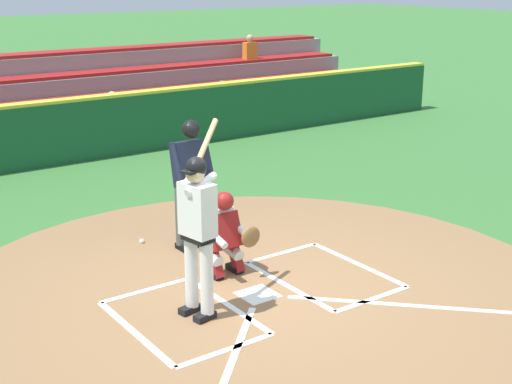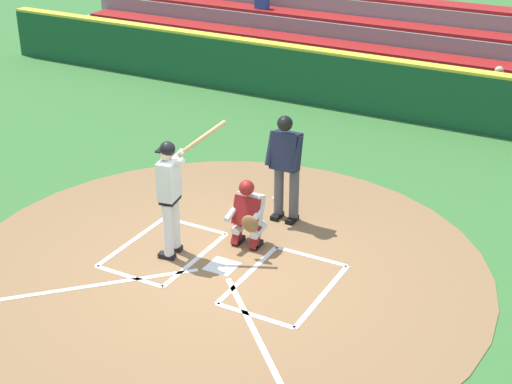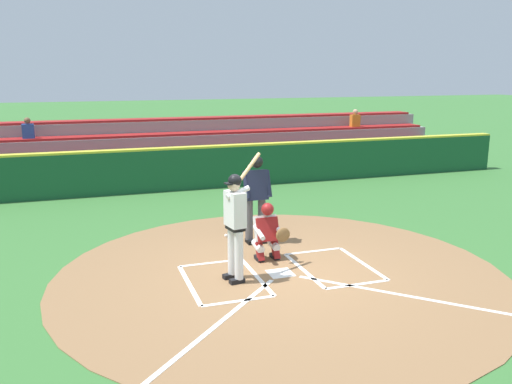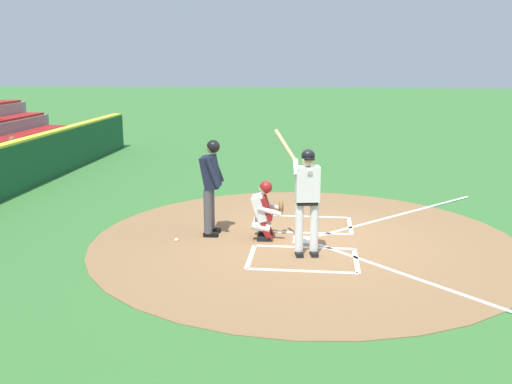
% 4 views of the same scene
% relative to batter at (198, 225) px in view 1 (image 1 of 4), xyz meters
% --- Properties ---
extents(ground_plane, '(120.00, 120.00, 0.00)m').
position_rel_batter_xyz_m(ground_plane, '(-0.84, -0.04, -1.10)').
color(ground_plane, '#387033').
extents(dirt_circle, '(8.00, 8.00, 0.01)m').
position_rel_batter_xyz_m(dirt_circle, '(-0.84, -0.04, -1.09)').
color(dirt_circle, olive).
rests_on(dirt_circle, ground).
extents(home_plate_and_chalk, '(7.93, 4.91, 0.01)m').
position_rel_batter_xyz_m(home_plate_and_chalk, '(-0.84, 0.84, -1.08)').
color(home_plate_and_chalk, white).
rests_on(home_plate_and_chalk, dirt_circle).
extents(batter, '(0.86, 0.85, 2.13)m').
position_rel_batter_xyz_m(batter, '(0.00, 0.00, 0.00)').
color(batter, white).
rests_on(batter, ground).
extents(catcher, '(0.60, 0.60, 1.13)m').
position_rel_batter_xyz_m(catcher, '(-0.87, -0.79, -0.51)').
color(catcher, black).
rests_on(catcher, ground).
extents(plate_umpire, '(0.58, 0.41, 1.86)m').
position_rel_batter_xyz_m(plate_umpire, '(-0.99, -1.84, -0.02)').
color(plate_umpire, '#4C4C51').
rests_on(plate_umpire, ground).
extents(baseball, '(0.07, 0.07, 0.07)m').
position_rel_batter_xyz_m(baseball, '(-0.49, -2.43, -1.06)').
color(baseball, white).
rests_on(baseball, ground).
extents(backstop_wall, '(22.00, 0.36, 1.31)m').
position_rel_batter_xyz_m(backstop_wall, '(-0.84, -7.54, -0.45)').
color(backstop_wall, '#19512D').
rests_on(backstop_wall, ground).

